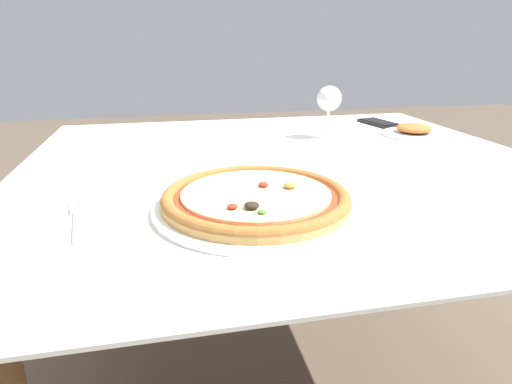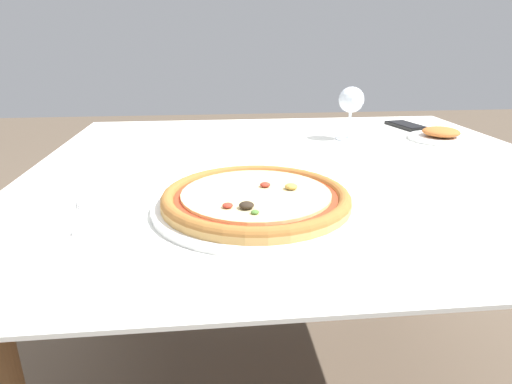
{
  "view_description": "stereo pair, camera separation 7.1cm",
  "coord_description": "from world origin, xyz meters",
  "px_view_note": "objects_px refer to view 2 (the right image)",
  "views": [
    {
      "loc": [
        -0.27,
        -0.92,
        1.0
      ],
      "look_at": [
        -0.13,
        -0.27,
        0.76
      ],
      "focal_mm": 30.0,
      "sensor_mm": 36.0,
      "label": 1
    },
    {
      "loc": [
        -0.2,
        -0.93,
        1.0
      ],
      "look_at": [
        -0.13,
        -0.27,
        0.76
      ],
      "focal_mm": 30.0,
      "sensor_mm": 36.0,
      "label": 2
    }
  ],
  "objects_px": {
    "wine_glass_far_left": "(351,102)",
    "side_plate": "(441,135)",
    "dining_table": "(301,196)",
    "pizza_plate": "(256,199)",
    "fork": "(83,211)",
    "cell_phone": "(407,126)"
  },
  "relations": [
    {
      "from": "fork",
      "to": "wine_glass_far_left",
      "type": "xyz_separation_m",
      "value": [
        0.6,
        0.48,
        0.1
      ]
    },
    {
      "from": "side_plate",
      "to": "wine_glass_far_left",
      "type": "bearing_deg",
      "value": 172.46
    },
    {
      "from": "dining_table",
      "to": "cell_phone",
      "type": "xyz_separation_m",
      "value": [
        0.42,
        0.37,
        0.09
      ]
    },
    {
      "from": "pizza_plate",
      "to": "side_plate",
      "type": "bearing_deg",
      "value": 38.89
    },
    {
      "from": "fork",
      "to": "pizza_plate",
      "type": "bearing_deg",
      "value": -2.54
    },
    {
      "from": "fork",
      "to": "dining_table",
      "type": "bearing_deg",
      "value": 31.23
    },
    {
      "from": "fork",
      "to": "side_plate",
      "type": "distance_m",
      "value": 0.96
    },
    {
      "from": "pizza_plate",
      "to": "wine_glass_far_left",
      "type": "relative_size",
      "value": 2.37
    },
    {
      "from": "wine_glass_far_left",
      "to": "cell_phone",
      "type": "height_order",
      "value": "wine_glass_far_left"
    },
    {
      "from": "fork",
      "to": "cell_phone",
      "type": "height_order",
      "value": "cell_phone"
    },
    {
      "from": "wine_glass_far_left",
      "to": "side_plate",
      "type": "distance_m",
      "value": 0.27
    },
    {
      "from": "fork",
      "to": "cell_phone",
      "type": "bearing_deg",
      "value": 36.92
    },
    {
      "from": "side_plate",
      "to": "pizza_plate",
      "type": "bearing_deg",
      "value": -141.11
    },
    {
      "from": "cell_phone",
      "to": "side_plate",
      "type": "distance_m",
      "value": 0.18
    },
    {
      "from": "side_plate",
      "to": "dining_table",
      "type": "bearing_deg",
      "value": -156.13
    },
    {
      "from": "pizza_plate",
      "to": "fork",
      "type": "xyz_separation_m",
      "value": [
        -0.28,
        0.01,
        -0.01
      ]
    },
    {
      "from": "dining_table",
      "to": "pizza_plate",
      "type": "relative_size",
      "value": 3.49
    },
    {
      "from": "dining_table",
      "to": "fork",
      "type": "xyz_separation_m",
      "value": [
        -0.42,
        -0.25,
        0.08
      ]
    },
    {
      "from": "dining_table",
      "to": "side_plate",
      "type": "height_order",
      "value": "side_plate"
    },
    {
      "from": "fork",
      "to": "side_plate",
      "type": "bearing_deg",
      "value": 27.6
    },
    {
      "from": "dining_table",
      "to": "fork",
      "type": "relative_size",
      "value": 7.1
    },
    {
      "from": "dining_table",
      "to": "side_plate",
      "type": "xyz_separation_m",
      "value": [
        0.43,
        0.19,
        0.09
      ]
    }
  ]
}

